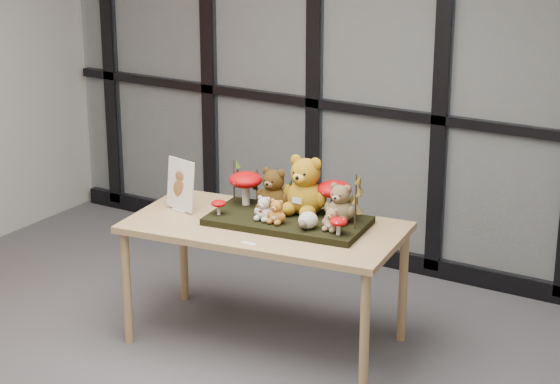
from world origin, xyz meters
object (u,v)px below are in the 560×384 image
Objects in this scene: plush_cream_hedgehog at (308,219)px; mushroom_back_right at (334,197)px; bear_tan_back at (340,201)px; bear_small_yellow at (277,210)px; sign_holder at (180,187)px; bear_white_bow at (264,207)px; bear_beige_small at (332,218)px; diorama_tray at (288,221)px; bear_pooh_yellow at (306,182)px; mushroom_front_left at (219,207)px; mushroom_front_right at (338,225)px; display_table at (265,236)px; mushroom_back_left at (246,187)px; bear_brown_medium at (274,187)px.

mushroom_back_right is (0.02, 0.26, 0.06)m from plush_cream_hedgehog.
bear_small_yellow is (-0.28, -0.20, -0.04)m from bear_tan_back.
mushroom_back_right reaches higher than plush_cream_hedgehog.
mushroom_back_right is at bearing 129.60° from bear_tan_back.
sign_holder is (-0.81, -0.03, 0.05)m from plush_cream_hedgehog.
bear_white_bow reaches higher than bear_beige_small.
plush_cream_hedgehog is at bearing -34.62° from diorama_tray.
bear_pooh_yellow reaches higher than plush_cream_hedgehog.
mushroom_front_left is 0.87× the size of mushroom_front_right.
bear_small_yellow reaches higher than mushroom_front_right.
bear_small_yellow is 0.37m from mushroom_front_right.
bear_tan_back reaches higher than bear_small_yellow.
mushroom_front_right is at bearing -6.58° from bear_white_bow.
bear_beige_small is 0.08m from mushroom_front_right.
mushroom_front_right reaches higher than mushroom_front_left.
display_table is 17.32× the size of mushroom_front_left.
mushroom_front_right is at bearing -71.80° from bear_tan_back.
display_table is 0.33m from mushroom_back_left.
display_table is 0.15m from diorama_tray.
plush_cream_hedgehog is at bearing -11.76° from display_table.
display_table is at bearing -85.81° from bear_brown_medium.
mushroom_back_right is (0.19, 0.17, 0.12)m from diorama_tray.
bear_pooh_yellow reaches higher than bear_brown_medium.
sign_holder reaches higher than mushroom_front_left.
bear_small_yellow is 1.45× the size of plush_cream_hedgehog.
bear_tan_back is at bearing 93.64° from bear_beige_small.
mushroom_back_right is 0.63m from mushroom_front_left.
mushroom_back_right is at bearing 122.55° from mushroom_front_right.
display_table is 6.74× the size of bear_tan_back.
plush_cream_hedgehog is 0.18m from mushroom_front_right.
plush_cream_hedgehog is at bearing 14.38° from sign_holder.
diorama_tray is 9.43× the size of mushroom_front_left.
bear_pooh_yellow reaches higher than sign_holder.
mushroom_back_left is (-0.61, 0.12, 0.04)m from bear_beige_small.
mushroom_front_left is (-0.65, -0.10, -0.02)m from bear_beige_small.
display_table is 15.15× the size of mushroom_front_right.
bear_white_bow is 0.27m from mushroom_front_left.
bear_white_bow is at bearing -73.03° from display_table.
mushroom_front_left is at bearing -165.52° from bear_tan_back.
bear_small_yellow reaches higher than mushroom_front_left.
mushroom_front_right reaches higher than diorama_tray.
bear_brown_medium reaches higher than mushroom_back_left.
mushroom_front_right is (0.32, -0.21, -0.13)m from bear_pooh_yellow.
bear_pooh_yellow reaches higher than diorama_tray.
mushroom_front_right is (0.06, -0.04, -0.02)m from bear_beige_small.
mushroom_back_left is at bearing 43.00° from sign_holder.
mushroom_front_right is 0.35× the size of sign_holder.
bear_pooh_yellow is 0.50m from mushroom_front_left.
bear_white_bow is 0.27m from plush_cream_hedgehog.
sign_holder reaches higher than bear_tan_back.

